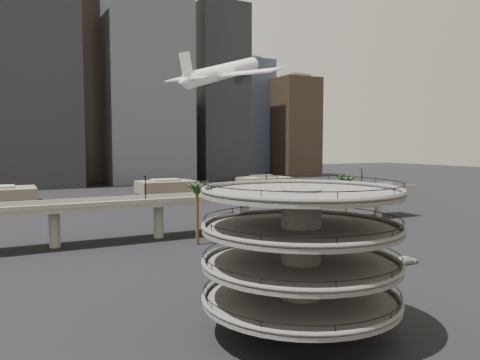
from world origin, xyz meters
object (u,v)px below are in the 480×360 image
parking_ramp (301,246)px  car_b (310,268)px  car_a (316,274)px  airborne_jet (223,73)px  car_c (407,260)px  overpass (203,203)px

parking_ramp → car_b: 26.86m
parking_ramp → car_a: 23.43m
airborne_jet → car_c: 68.64m
airborne_jet → car_a: size_ratio=7.54×
car_b → overpass: bearing=-6.7°
overpass → airborne_jet: size_ratio=3.72×
parking_ramp → car_b: parking_ramp is taller
parking_ramp → airborne_jet: size_ratio=0.64×
overpass → car_b: 39.77m
overpass → car_c: (21.06, -42.63, -6.66)m
car_a → car_c: car_a is taller
parking_ramp → car_a: parking_ramp is taller
overpass → car_a: overpass is taller
overpass → car_b: overpass is taller
overpass → airborne_jet: (11.17, 12.66, 32.80)m
parking_ramp → car_a: (14.25, 16.25, -9.05)m
car_c → car_a: bearing=89.0°
overpass → car_b: (2.61, -39.13, -6.60)m
car_b → parking_ramp: bearing=131.4°
airborne_jet → car_b: bearing=-129.6°
car_a → airborne_jet: bearing=-13.7°
airborne_jet → car_c: bearing=-110.1°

